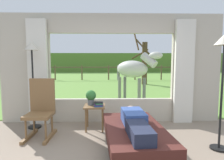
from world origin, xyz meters
TOP-DOWN VIEW (x-y plane):
  - back_wall_with_window at (0.00, 2.26)m, footprint 5.20×0.12m
  - curtain_panel_left at (-1.69, 2.12)m, footprint 0.44×0.10m
  - curtain_panel_right at (1.69, 2.12)m, footprint 0.44×0.10m
  - outdoor_pasture_lawn at (0.00, 13.16)m, footprint 36.00×21.68m
  - distant_hill_ridge at (0.00, 23.00)m, footprint 36.00×2.00m
  - recliner_sofa at (0.33, 0.62)m, footprint 1.02×1.76m
  - reclining_person at (0.33, 0.57)m, footprint 0.38×1.44m
  - rocking_chair at (-1.39, 1.34)m, footprint 0.50×0.70m
  - side_table at (-0.37, 1.67)m, footprint 0.44×0.44m
  - potted_plant at (-0.45, 1.73)m, footprint 0.22×0.22m
  - book_stack at (-0.28, 1.61)m, footprint 0.20×0.17m
  - floor_lamp_left at (-1.70, 1.83)m, footprint 0.32×0.32m
  - floor_lamp_right at (1.75, 0.69)m, footprint 0.32×0.32m
  - horse at (0.83, 4.44)m, footprint 1.58×1.47m
  - pasture_tree at (2.13, 9.45)m, footprint 1.14×1.35m
  - pasture_fence_line at (0.00, 12.26)m, footprint 16.10×0.10m

SIDE VIEW (x-z plane):
  - outdoor_pasture_lawn at x=0.00m, z-range 0.00..0.02m
  - recliner_sofa at x=0.33m, z-range 0.01..0.43m
  - side_table at x=-0.37m, z-range 0.17..0.69m
  - reclining_person at x=0.33m, z-range 0.41..0.63m
  - rocking_chair at x=-1.39m, z-range -0.01..1.11m
  - book_stack at x=-0.28m, z-range 0.52..0.61m
  - potted_plant at x=-0.45m, z-range 0.54..0.86m
  - pasture_fence_line at x=0.00m, z-range 0.19..1.29m
  - horse at x=0.83m, z-range 0.29..2.02m
  - curtain_panel_left at x=-1.69m, z-range 0.00..2.40m
  - curtain_panel_right at x=1.69m, z-range 0.00..2.40m
  - distant_hill_ridge at x=0.00m, z-range 0.00..2.40m
  - back_wall_with_window at x=0.00m, z-range -0.03..2.52m
  - pasture_tree at x=2.13m, z-range -0.21..3.02m
  - floor_lamp_left at x=-1.70m, z-range 0.57..2.44m
  - floor_lamp_right at x=1.75m, z-range 0.58..2.47m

